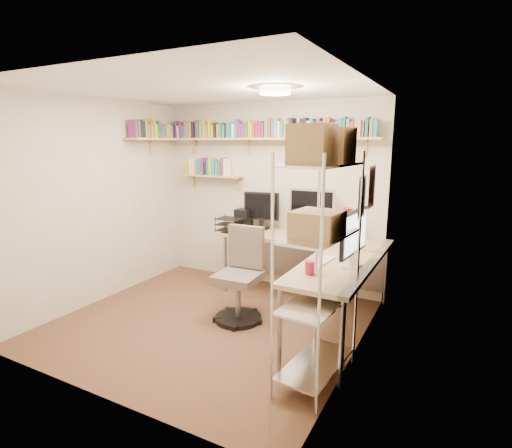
{
  "coord_description": "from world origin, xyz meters",
  "views": [
    {
      "loc": [
        2.4,
        -3.43,
        1.98
      ],
      "look_at": [
        0.31,
        0.55,
        1.05
      ],
      "focal_mm": 28.0,
      "sensor_mm": 36.0,
      "label": 1
    }
  ],
  "objects": [
    {
      "name": "ground",
      "position": [
        0.0,
        0.0,
        0.0
      ],
      "size": [
        3.2,
        3.2,
        0.0
      ],
      "primitive_type": "plane",
      "color": "#4F2F22",
      "rests_on": "ground"
    },
    {
      "name": "room_shell",
      "position": [
        0.0,
        0.0,
        1.55
      ],
      "size": [
        3.24,
        3.04,
        2.52
      ],
      "color": "beige",
      "rests_on": "ground"
    },
    {
      "name": "wall_shelves",
      "position": [
        -0.43,
        1.3,
        2.02
      ],
      "size": [
        3.12,
        1.09,
        0.8
      ],
      "color": "tan",
      "rests_on": "ground"
    },
    {
      "name": "corner_desk",
      "position": [
        0.7,
        0.91,
        0.8
      ],
      "size": [
        2.17,
        2.07,
        1.41
      ],
      "color": "tan",
      "rests_on": "ground"
    },
    {
      "name": "office_chair",
      "position": [
        0.26,
        0.26,
        0.44
      ],
      "size": [
        0.55,
        0.57,
        1.06
      ],
      "rotation": [
        0.0,
        0.0,
        0.04
      ],
      "color": "black",
      "rests_on": "ground"
    },
    {
      "name": "wire_rack",
      "position": [
        1.42,
        -0.51,
        1.53
      ],
      "size": [
        0.48,
        0.86,
        2.11
      ],
      "rotation": [
        0.0,
        0.0,
        -0.09
      ],
      "color": "silver",
      "rests_on": "ground"
    }
  ]
}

